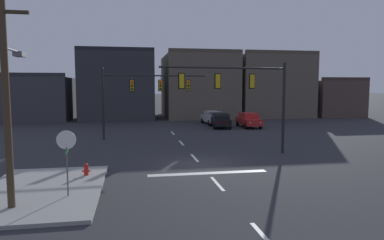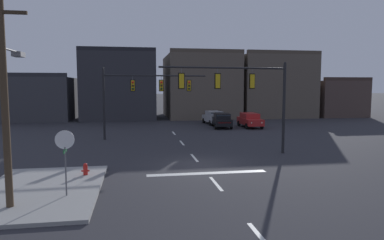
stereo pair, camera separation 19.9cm
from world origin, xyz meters
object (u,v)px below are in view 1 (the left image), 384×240
Objects in this scene: car_lot_farside at (212,117)px; car_lot_middle at (220,120)px; utility_pole at (7,83)px; signal_mast_far_side at (139,90)px; signal_mast_near_side at (244,89)px; stop_sign at (67,147)px; car_lot_nearside at (249,120)px; fire_hydrant at (86,172)px.

car_lot_middle is at bearing -88.83° from car_lot_farside.
utility_pole is (-14.07, -27.31, 3.85)m from car_lot_farside.
car_lot_farside is at bearing 48.80° from signal_mast_far_side.
signal_mast_near_side reaches higher than stop_sign.
stop_sign is 0.63× the size of car_lot_nearside.
utility_pole is 11.45× the size of fire_hydrant.
car_lot_nearside is 3.21m from car_lot_middle.
car_lot_middle is (9.10, 6.70, -3.41)m from signal_mast_far_side.
stop_sign is 3.76m from fire_hydrant.
signal_mast_near_side is 19.30m from car_lot_farside.
car_lot_nearside is at bearing -4.88° from car_lot_middle.
car_lot_farside is at bearing 62.66° from fire_hydrant.
car_lot_middle and car_lot_farside have the same top height.
signal_mast_near_side reaches higher than car_lot_nearside.
fire_hydrant is (-11.96, -23.12, -0.53)m from car_lot_farside.
fire_hydrant is at bearing -117.34° from car_lot_farside.
car_lot_middle is (2.40, 15.21, -3.57)m from signal_mast_near_side.
stop_sign is (-3.23, -16.09, -2.12)m from signal_mast_far_side.
car_lot_nearside is 24.54m from fire_hydrant.
car_lot_farside is 30.96m from utility_pole.
signal_mast_near_side is 1.01× the size of utility_pole.
signal_mast_far_side is 2.02× the size of car_lot_nearside.
signal_mast_near_side is at bearing -97.04° from car_lot_farside.
stop_sign is 3.27m from utility_pole.
car_lot_nearside reaches higher than fire_hydrant.
signal_mast_near_side reaches higher than car_lot_middle.
car_lot_nearside is 0.52× the size of utility_pole.
car_lot_middle is at bearing 59.17° from utility_pole.
signal_mast_far_side is 1.98× the size of car_lot_farside.
stop_sign is at bearing -95.23° from fire_hydrant.
signal_mast_far_side reaches higher than car_lot_nearside.
signal_mast_far_side is 16.55m from stop_sign.
utility_pole is at bearing -116.78° from fire_hydrant.
utility_pole reaches higher than car_lot_middle.
signal_mast_far_side is at bearing -143.65° from car_lot_middle.
car_lot_nearside is at bearing 27.59° from signal_mast_far_side.
car_lot_farside is 6.07× the size of fire_hydrant.
signal_mast_near_side is at bearing 37.35° from stop_sign.
utility_pole reaches higher than signal_mast_far_side.
car_lot_nearside and car_lot_farside have the same top height.
stop_sign is 25.94m from car_lot_middle.
fire_hydrant is at bearing 84.77° from stop_sign.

